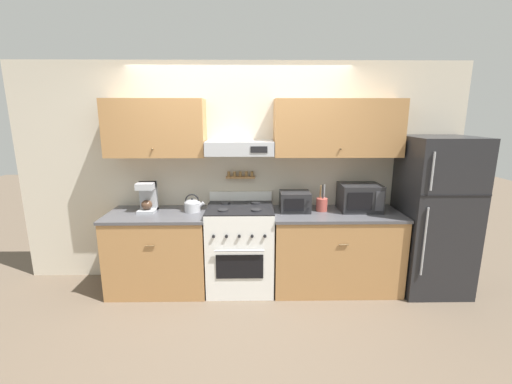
{
  "coord_description": "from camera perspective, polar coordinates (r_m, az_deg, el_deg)",
  "views": [
    {
      "loc": [
        0.12,
        -3.31,
        1.97
      ],
      "look_at": [
        0.18,
        0.28,
        1.15
      ],
      "focal_mm": 24.0,
      "sensor_mm": 36.0,
      "label": 1
    }
  ],
  "objects": [
    {
      "name": "toaster_oven",
      "position": [
        3.87,
        6.49,
        -1.58
      ],
      "size": [
        0.33,
        0.3,
        0.22
      ],
      "color": "#232326",
      "rests_on": "counter_right"
    },
    {
      "name": "microwave",
      "position": [
        4.04,
        16.89,
        -0.86
      ],
      "size": [
        0.45,
        0.37,
        0.3
      ],
      "color": "#232326",
      "rests_on": "counter_right"
    },
    {
      "name": "counter_right",
      "position": [
        4.07,
        13.0,
        -9.37
      ],
      "size": [
        1.42,
        0.68,
        0.9
      ],
      "color": "#AD7A47",
      "rests_on": "ground_plane"
    },
    {
      "name": "coffee_maker",
      "position": [
        4.02,
        -17.61,
        -0.73
      ],
      "size": [
        0.19,
        0.22,
        0.33
      ],
      "color": "#ADAFB5",
      "rests_on": "counter_left"
    },
    {
      "name": "stove_range",
      "position": [
        3.95,
        -2.61,
        -9.21
      ],
      "size": [
        0.73,
        0.67,
        1.07
      ],
      "color": "white",
      "rests_on": "ground_plane"
    },
    {
      "name": "tea_kettle",
      "position": [
        3.9,
        -10.54,
        -2.16
      ],
      "size": [
        0.23,
        0.18,
        0.2
      ],
      "color": "#B7B7BC",
      "rests_on": "counter_left"
    },
    {
      "name": "counter_left",
      "position": [
        4.09,
        -15.77,
        -9.43
      ],
      "size": [
        1.1,
        0.68,
        0.9
      ],
      "color": "#AD7A47",
      "rests_on": "ground_plane"
    },
    {
      "name": "wall_back",
      "position": [
        3.98,
        -1.67,
        5.45
      ],
      "size": [
        5.2,
        0.46,
        2.55
      ],
      "color": "beige",
      "rests_on": "ground_plane"
    },
    {
      "name": "utensil_crock",
      "position": [
        3.93,
        10.9,
        -1.99
      ],
      "size": [
        0.13,
        0.13,
        0.3
      ],
      "color": "#B24C42",
      "rests_on": "counter_right"
    },
    {
      "name": "refrigerator",
      "position": [
        4.3,
        27.56,
        -3.45
      ],
      "size": [
        0.72,
        0.73,
        1.74
      ],
      "color": "#232326",
      "rests_on": "ground_plane"
    },
    {
      "name": "ground_plane",
      "position": [
        3.85,
        -2.69,
        -17.89
      ],
      "size": [
        16.0,
        16.0,
        0.0
      ],
      "primitive_type": "plane",
      "color": "brown"
    }
  ]
}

